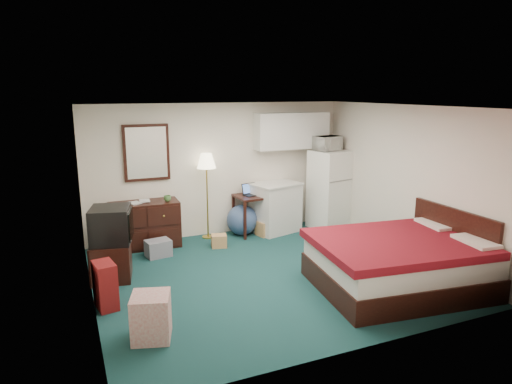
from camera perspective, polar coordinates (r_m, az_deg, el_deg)
name	(u,v)px	position (r m, az deg, el deg)	size (l,w,h in m)	color
floor	(268,274)	(7.03, 1.48, -10.21)	(5.00, 4.50, 0.01)	#103D42
ceiling	(269,107)	(6.48, 1.60, 10.59)	(5.00, 4.50, 0.01)	silver
walls	(268,194)	(6.65, 1.54, -0.23)	(5.01, 4.51, 2.50)	silver
mirror	(147,153)	(8.29, -13.53, 4.81)	(0.80, 0.06, 1.00)	white
upper_cabinets	(292,131)	(9.02, 4.49, 7.64)	(1.50, 0.35, 0.70)	silver
headboard	(452,242)	(7.34, 23.34, -5.72)	(0.06, 1.56, 1.00)	black
dresser	(145,225)	(8.30, -13.73, -3.99)	(1.20, 0.54, 0.82)	black
floor_lamp	(207,196)	(8.52, -6.12, -0.53)	(0.35, 0.35, 1.60)	gold
desk	(252,215)	(8.79, -0.52, -2.86)	(0.60, 0.60, 0.76)	black
exercise_ball	(242,220)	(8.76, -1.78, -3.51)	(0.59, 0.59, 0.59)	#344C7B
kitchen_counter	(275,208)	(8.94, 2.40, -2.02)	(0.86, 0.65, 0.94)	silver
fridge	(329,190)	(9.23, 9.10, 0.31)	(0.64, 0.64, 1.57)	white
bed	(398,264)	(6.75, 17.36, -8.57)	(2.22, 1.73, 0.71)	maroon
tv_stand	(111,261)	(7.10, -17.65, -8.19)	(0.56, 0.61, 0.56)	black
suitcase	(105,285)	(6.21, -18.32, -11.03)	(0.23, 0.37, 0.61)	#630306
retail_box	(151,317)	(5.40, -12.97, -14.96)	(0.42, 0.42, 0.52)	silver
file_bin	(158,248)	(7.87, -12.12, -6.88)	(0.40, 0.30, 0.28)	gray
cardboard_box_a	(219,241)	(8.16, -4.66, -6.11)	(0.26, 0.22, 0.22)	#AD8349
cardboard_box_b	(264,228)	(8.75, 0.98, -4.58)	(0.24, 0.28, 0.28)	#AD8349
laptop	(252,190)	(8.69, -0.47, 0.27)	(0.31, 0.25, 0.21)	black
crt_tv	(111,225)	(6.95, -17.70, -3.95)	(0.57, 0.61, 0.52)	black
microwave	(328,142)	(9.07, 8.94, 6.23)	(0.52, 0.29, 0.35)	white
book_a	(130,198)	(8.08, -15.52, -0.68)	(0.17, 0.02, 0.23)	#AD8349
book_b	(139,195)	(8.21, -14.43, -0.38)	(0.18, 0.02, 0.24)	#AD8349
mug	(167,198)	(8.15, -11.02, -0.70)	(0.13, 0.10, 0.13)	#46793B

